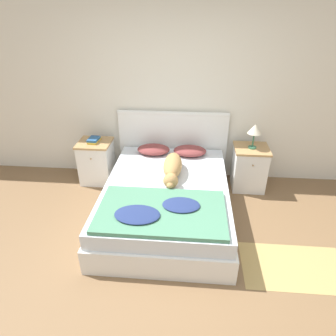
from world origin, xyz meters
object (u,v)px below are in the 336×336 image
nightstand_right (249,168)px  book_stack (94,140)px  table_lamp (255,130)px  pillow_left (154,149)px  dog (172,168)px  nightstand_left (97,161)px  bed (167,200)px  pillow_right (190,151)px

nightstand_right → book_stack: 2.26m
table_lamp → pillow_left: bearing=178.4°
dog → book_stack: bearing=153.5°
dog → pillow_left: bearing=117.8°
pillow_left → nightstand_left: bearing=-178.1°
bed → book_stack: size_ratio=8.62×
nightstand_left → book_stack: bearing=107.8°
nightstand_left → table_lamp: table_lamp is taller
bed → dog: size_ratio=2.51×
nightstand_left → pillow_left: 0.88m
nightstand_left → nightstand_right: size_ratio=1.00×
dog → table_lamp: table_lamp is taller
bed → pillow_right: bearing=72.2°
bed → book_stack: 1.44m
nightstand_right → pillow_right: (-0.85, 0.03, 0.22)m
nightstand_left → dog: 1.33m
table_lamp → nightstand_right: bearing=90.0°
nightstand_right → table_lamp: (0.00, -0.01, 0.58)m
nightstand_right → dog: dog is taller
book_stack → bed: bearing=-35.4°
pillow_left → table_lamp: table_lamp is taller
dog → bed: bearing=-104.9°
pillow_right → dog: (-0.21, -0.60, 0.05)m
nightstand_left → dog: (1.17, -0.57, 0.26)m
pillow_right → table_lamp: bearing=-2.5°
pillow_left → pillow_right: bearing=0.0°
bed → pillow_left: (-0.26, 0.81, 0.30)m
nightstand_left → dog: size_ratio=0.77×
nightstand_left → book_stack: size_ratio=2.65×
nightstand_right → pillow_left: bearing=178.8°
book_stack → table_lamp: 2.24m
dog → table_lamp: (1.06, 0.56, 0.31)m
dog → nightstand_left: bearing=153.9°
pillow_left → pillow_right: 0.52m
nightstand_left → table_lamp: (2.23, -0.01, 0.58)m
nightstand_left → pillow_right: size_ratio=1.36×
dog → table_lamp: 1.24m
nightstand_right → pillow_right: size_ratio=1.36×
bed → pillow_right: pillow_right is taller
nightstand_left → bed: bearing=-35.1°
pillow_right → nightstand_right: bearing=-1.9°
dog → pillow_right: bearing=71.2°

